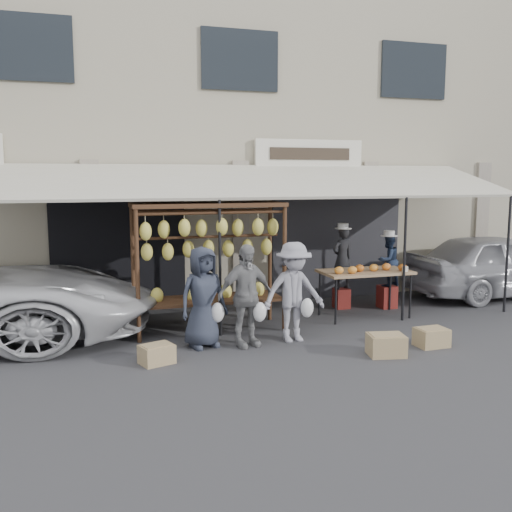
% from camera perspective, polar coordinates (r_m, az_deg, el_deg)
% --- Properties ---
extents(ground_plane, '(90.00, 90.00, 0.00)m').
position_cam_1_polar(ground_plane, '(9.02, 4.45, -9.32)').
color(ground_plane, '#2D2D30').
extents(shophouse, '(24.00, 6.15, 7.30)m').
position_cam_1_polar(shophouse, '(14.88, -4.75, 11.69)').
color(shophouse, '#A29A83').
rests_on(shophouse, ground_plane).
extents(awning, '(10.00, 2.35, 2.92)m').
position_cam_1_polar(awning, '(10.77, 0.18, 7.41)').
color(awning, '#BAB69D').
rests_on(awning, ground_plane).
extents(banana_rack, '(2.60, 0.90, 2.24)m').
position_cam_1_polar(banana_rack, '(9.78, -4.73, 1.43)').
color(banana_rack, '#3C2317').
rests_on(banana_rack, ground_plane).
extents(produce_table, '(1.70, 0.90, 1.04)m').
position_cam_1_polar(produce_table, '(11.02, 10.93, -1.61)').
color(produce_table, '#A5805D').
rests_on(produce_table, ground_plane).
extents(vendor_left, '(0.51, 0.39, 1.27)m').
position_cam_1_polar(vendor_left, '(11.67, 8.63, -0.20)').
color(vendor_left, black).
rests_on(vendor_left, stool_left).
extents(vendor_right, '(0.62, 0.55, 1.06)m').
position_cam_1_polar(vendor_right, '(11.89, 13.08, -0.41)').
color(vendor_right, '#1D2B45').
rests_on(vendor_right, stool_right).
extents(customer_left, '(0.89, 0.69, 1.60)m').
position_cam_1_polar(customer_left, '(9.00, -5.33, -4.12)').
color(customer_left, '#2C3140').
rests_on(customer_left, ground_plane).
extents(customer_mid, '(1.02, 0.60, 1.63)m').
position_cam_1_polar(customer_mid, '(8.99, -1.07, -3.98)').
color(customer_mid, gray).
rests_on(customer_mid, ground_plane).
extents(customer_right, '(1.08, 0.65, 1.63)m').
position_cam_1_polar(customer_right, '(9.28, 3.77, -3.62)').
color(customer_right, gray).
rests_on(customer_right, ground_plane).
extents(stool_left, '(0.31, 0.31, 0.40)m').
position_cam_1_polar(stool_left, '(11.81, 8.54, -4.21)').
color(stool_left, maroon).
rests_on(stool_left, ground_plane).
extents(stool_right, '(0.34, 0.34, 0.46)m').
position_cam_1_polar(stool_right, '(12.02, 12.96, -3.99)').
color(stool_right, maroon).
rests_on(stool_right, ground_plane).
extents(crate_near_a, '(0.60, 0.50, 0.32)m').
position_cam_1_polar(crate_near_a, '(8.90, 12.89, -8.68)').
color(crate_near_a, tan).
rests_on(crate_near_a, ground_plane).
extents(crate_near_b, '(0.49, 0.38, 0.29)m').
position_cam_1_polar(crate_near_b, '(9.55, 17.14, -7.78)').
color(crate_near_b, tan).
rests_on(crate_near_b, ground_plane).
extents(crate_far, '(0.55, 0.48, 0.27)m').
position_cam_1_polar(crate_far, '(8.45, -9.90, -9.65)').
color(crate_far, tan).
rests_on(crate_far, ground_plane).
extents(sedan, '(4.26, 1.75, 1.45)m').
position_cam_1_polar(sedan, '(13.83, 23.20, -0.80)').
color(sedan, '#A6A6AC').
rests_on(sedan, ground_plane).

